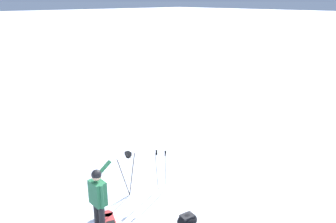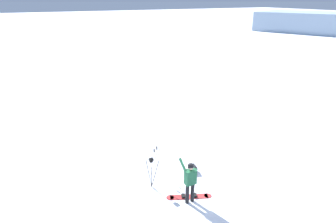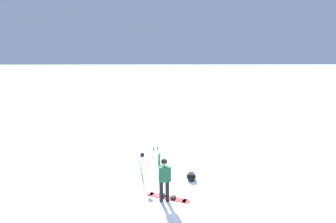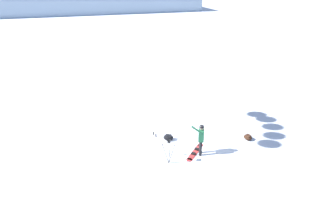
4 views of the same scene
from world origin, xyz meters
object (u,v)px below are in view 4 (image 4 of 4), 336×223
snowboard (195,152)px  gear_bag_large (168,137)px  ski_poles (155,141)px  snowboarder (201,137)px  camera_tripod (169,146)px  gear_bag_small (248,137)px

snowboard → gear_bag_large: 1.78m
snowboard → ski_poles: ski_poles is taller
snowboarder → ski_poles: 2.23m
snowboard → camera_tripod: 1.84m
camera_tripod → gear_bag_small: camera_tripod is taller
snowboard → ski_poles: 2.17m
snowboarder → camera_tripod: (-1.48, -0.87, -0.07)m
snowboarder → ski_poles: bearing=-171.0°
camera_tripod → gear_bag_large: bearing=95.2°
camera_tripod → gear_bag_small: (4.09, 2.43, -0.79)m
gear_bag_large → camera_tripod: camera_tripod is taller
snowboarder → gear_bag_small: 3.15m
gear_bag_large → gear_bag_small: gear_bag_large is taller
snowboarder → ski_poles: (-2.19, -0.35, -0.15)m
gear_bag_small → ski_poles: bearing=-158.3°
snowboarder → gear_bag_small: (2.61, 1.56, -0.86)m
snowboarder → snowboard: 1.02m
snowboarder → gear_bag_small: size_ratio=2.76×
snowboard → ski_poles: (-1.95, -0.48, 0.83)m
snowboarder → gear_bag_large: (-1.67, 1.17, -0.84)m
snowboard → gear_bag_large: gear_bag_large is taller
camera_tripod → snowboard: bearing=38.7°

